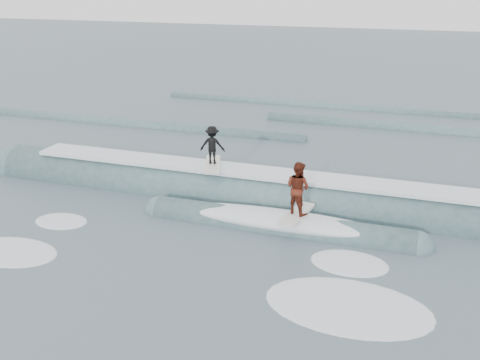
% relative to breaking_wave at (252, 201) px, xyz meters
% --- Properties ---
extents(ground, '(160.00, 160.00, 0.00)m').
position_rel_breaking_wave_xyz_m(ground, '(-0.28, -5.53, -0.04)').
color(ground, '#3C5258').
rests_on(ground, ground).
extents(breaking_wave, '(23.33, 3.87, 2.19)m').
position_rel_breaking_wave_xyz_m(breaking_wave, '(0.00, 0.00, 0.00)').
color(breaking_wave, '#365A5B').
rests_on(breaking_wave, ground).
extents(surfer_black, '(1.18, 2.07, 1.58)m').
position_rel_breaking_wave_xyz_m(surfer_black, '(-1.73, 0.34, 1.86)').
color(surfer_black, silver).
rests_on(surfer_black, ground).
extents(surfer_red, '(1.08, 2.06, 1.89)m').
position_rel_breaking_wave_xyz_m(surfer_red, '(2.12, -1.86, 1.42)').
color(surfer_red, silver).
rests_on(surfer_red, ground).
extents(whitewater, '(13.96, 4.57, 0.10)m').
position_rel_breaking_wave_xyz_m(whitewater, '(-0.74, -5.45, -0.04)').
color(whitewater, white).
rests_on(whitewater, ground).
extents(far_swells, '(40.90, 8.65, 0.80)m').
position_rel_breaking_wave_xyz_m(far_swells, '(-0.00, 12.12, -0.04)').
color(far_swells, '#365A5B').
rests_on(far_swells, ground).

